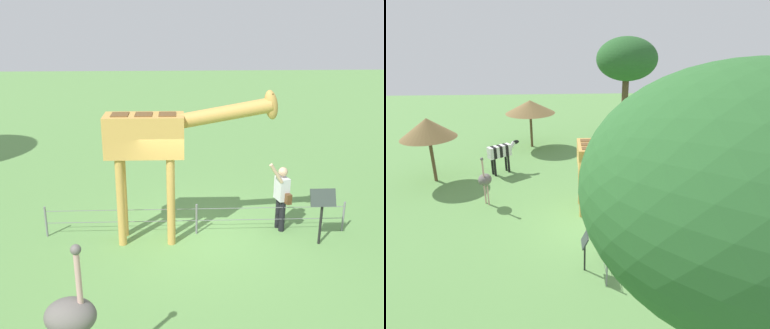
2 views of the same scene
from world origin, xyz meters
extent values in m
plane|color=#60934C|center=(0.00, 0.00, 0.00)|extent=(60.00, 60.00, 0.00)
cylinder|color=gold|center=(-0.59, 0.09, 1.02)|extent=(0.18, 0.18, 2.04)
cylinder|color=gold|center=(-0.59, -0.35, 1.02)|extent=(0.18, 0.18, 2.04)
cylinder|color=gold|center=(-1.69, 0.11, 1.02)|extent=(0.18, 0.18, 2.04)
cylinder|color=gold|center=(-1.69, -0.33, 1.02)|extent=(0.18, 0.18, 2.04)
cube|color=gold|center=(-1.14, -0.12, 2.49)|extent=(1.71, 0.72, 0.90)
cube|color=brown|center=(-0.64, -0.13, 2.95)|extent=(0.36, 0.44, 0.02)
cube|color=brown|center=(-1.14, -0.12, 2.95)|extent=(0.36, 0.44, 0.02)
cube|color=brown|center=(-1.64, -0.12, 2.95)|extent=(0.36, 0.44, 0.02)
cylinder|color=gold|center=(0.51, -0.14, 2.95)|extent=(2.16, 0.34, 0.69)
ellipsoid|color=gold|center=(1.56, -0.15, 3.14)|extent=(0.39, 0.26, 0.68)
cylinder|color=brown|center=(1.56, -0.09, 3.32)|extent=(0.05, 0.05, 0.14)
cylinder|color=brown|center=(1.56, -0.21, 3.32)|extent=(0.05, 0.05, 0.14)
cylinder|color=black|center=(2.04, 0.18, 0.39)|extent=(0.14, 0.14, 0.78)
cylinder|color=black|center=(1.99, 0.37, 0.39)|extent=(0.14, 0.14, 0.78)
cube|color=silver|center=(2.02, 0.28, 1.06)|extent=(0.32, 0.41, 0.55)
sphere|color=#D8AD8C|center=(2.02, 0.28, 1.47)|extent=(0.22, 0.22, 0.22)
cylinder|color=#D8AD8C|center=(1.81, 0.06, 1.51)|extent=(0.38, 0.17, 0.50)
cylinder|color=#D8AD8C|center=(1.96, 0.49, 1.05)|extent=(0.08, 0.08, 0.50)
cube|color=brown|center=(2.12, 0.08, 0.88)|extent=(0.17, 0.22, 0.24)
ellipsoid|color=#66605B|center=(-1.91, -4.43, 1.18)|extent=(0.70, 0.56, 0.49)
cylinder|color=#CC9E93|center=(-1.76, -4.43, 1.73)|extent=(0.08, 0.08, 0.80)
sphere|color=#66605B|center=(-1.76, -4.43, 2.18)|extent=(0.14, 0.14, 0.14)
cylinder|color=black|center=(2.75, -0.48, 0.47)|extent=(0.06, 0.06, 0.95)
cube|color=#333D38|center=(2.75, -0.48, 1.13)|extent=(0.56, 0.21, 0.38)
cylinder|color=slate|center=(-3.50, 0.12, 0.38)|extent=(0.05, 0.05, 0.75)
cylinder|color=slate|center=(0.00, 0.12, 0.38)|extent=(0.05, 0.05, 0.75)
cylinder|color=slate|center=(3.50, 0.12, 0.38)|extent=(0.05, 0.05, 0.75)
cube|color=slate|center=(0.00, 0.12, 0.64)|extent=(7.00, 0.01, 0.01)
cube|color=slate|center=(0.00, 0.12, 0.34)|extent=(7.00, 0.01, 0.01)
camera|label=1|loc=(-0.49, -9.56, 5.06)|focal=42.58mm
camera|label=2|loc=(11.43, -1.21, 7.08)|focal=31.31mm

